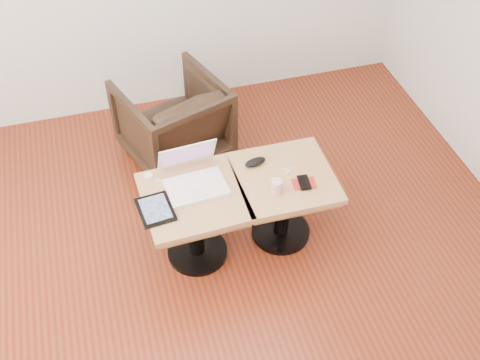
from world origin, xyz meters
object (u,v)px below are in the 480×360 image
object	(u,v)px
side_table_left	(194,211)
armchair	(173,120)
laptop	(193,176)
side_table_right	(284,191)
striped_cup	(276,186)

from	to	relation	value
side_table_left	armchair	world-z (taller)	armchair
side_table_left	laptop	xyz separation A→B (m)	(0.03, 0.11, 0.18)
side_table_right	laptop	distance (m)	0.58
laptop	armchair	world-z (taller)	laptop
side_table_right	striped_cup	distance (m)	0.23
side_table_right	striped_cup	bearing A→B (deg)	-127.98
side_table_right	armchair	distance (m)	1.10
laptop	armchair	size ratio (longest dim) A/B	0.54
side_table_left	striped_cup	size ratio (longest dim) A/B	7.01
side_table_right	laptop	bearing A→B (deg)	170.58
laptop	armchair	xyz separation A→B (m)	(0.04, 0.88, -0.27)
armchair	striped_cup	bearing A→B (deg)	91.82
laptop	striped_cup	xyz separation A→B (m)	(0.45, -0.21, -0.00)
laptop	side_table_left	bearing A→B (deg)	-108.47
striped_cup	armchair	xyz separation A→B (m)	(-0.41, 1.09, -0.26)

